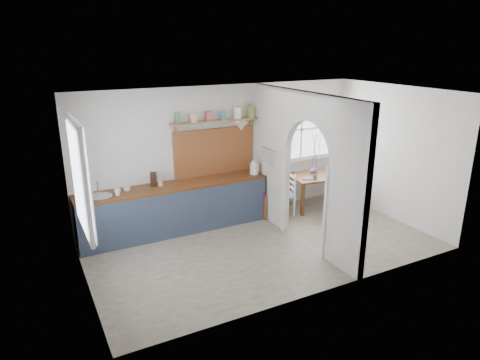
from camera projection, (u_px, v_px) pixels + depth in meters
name	position (u px, v px, depth m)	size (l,w,h in m)	color
floor	(264.00, 246.00, 7.37)	(5.80, 3.20, 0.01)	gray
ceiling	(267.00, 93.00, 6.58)	(5.80, 3.20, 0.01)	beige
walls	(266.00, 174.00, 6.97)	(5.81, 3.21, 2.60)	beige
partition	(299.00, 159.00, 7.29)	(0.12, 3.20, 2.60)	beige
kitchen_window	(78.00, 178.00, 5.60)	(0.10, 1.16, 1.50)	white
nook_window	(301.00, 129.00, 8.99)	(1.76, 0.10, 1.30)	white
counter	(175.00, 207.00, 7.86)	(3.50, 0.60, 0.90)	brown
sink	(100.00, 197.00, 7.13)	(0.40, 0.40, 0.02)	#B6BAC0
backsplash	(214.00, 152.00, 8.20)	(1.65, 0.03, 0.90)	#9B5B32
shelf	(216.00, 119.00, 7.93)	(1.75, 0.20, 0.21)	#A17C41
pendant_lamp	(241.00, 126.00, 7.83)	(0.26, 0.26, 0.16)	beige
utensil_rail	(269.00, 149.00, 7.96)	(0.02, 0.02, 0.50)	#B6BAC0
dining_table	(317.00, 191.00, 9.01)	(1.14, 0.76, 0.71)	brown
chair_left	(283.00, 193.00, 8.62)	(0.40, 0.40, 0.88)	silver
chair_right	(348.00, 183.00, 9.26)	(0.40, 0.40, 0.88)	silver
kettle	(254.00, 167.00, 8.29)	(0.22, 0.18, 0.27)	silver
mug_a	(117.00, 192.00, 7.16)	(0.11, 0.11, 0.10)	white
mug_b	(127.00, 189.00, 7.36)	(0.11, 0.11, 0.09)	beige
knife_block	(153.00, 179.00, 7.62)	(0.11, 0.15, 0.24)	black
jar	(160.00, 182.00, 7.63)	(0.09, 0.09, 0.15)	tan
towel_magenta	(265.00, 207.00, 8.37)	(0.02, 0.03, 0.57)	#A6165D
towel_orange	(265.00, 208.00, 8.36)	(0.02, 0.03, 0.48)	#C67D07
bowl	(336.00, 172.00, 8.96)	(0.32, 0.32, 0.08)	white
table_cup	(315.00, 177.00, 8.65)	(0.10, 0.10, 0.09)	#407649
plate	(307.00, 179.00, 8.65)	(0.19, 0.19, 0.02)	#3B3232
vase	(314.00, 170.00, 8.98)	(0.16, 0.16, 0.16)	#553271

